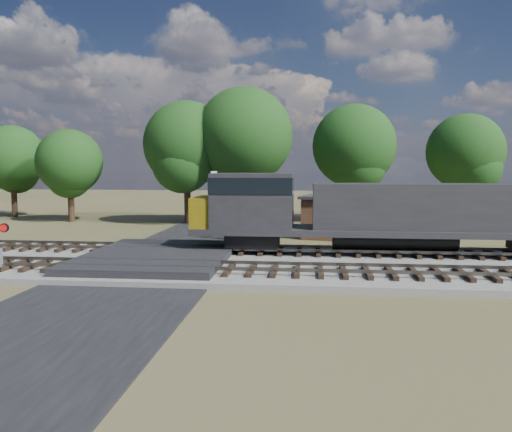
# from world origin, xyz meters

# --- Properties ---
(ground) EXTENTS (160.00, 160.00, 0.00)m
(ground) POSITION_xyz_m (0.00, 0.00, 0.00)
(ground) COLOR #464625
(ground) RESTS_ON ground
(ballast_bed) EXTENTS (140.00, 10.00, 0.30)m
(ballast_bed) POSITION_xyz_m (10.00, 0.50, 0.15)
(ballast_bed) COLOR gray
(ballast_bed) RESTS_ON ground
(road) EXTENTS (7.00, 60.00, 0.08)m
(road) POSITION_xyz_m (0.00, 0.00, 0.04)
(road) COLOR black
(road) RESTS_ON ground
(crossing_panel) EXTENTS (7.00, 9.00, 0.62)m
(crossing_panel) POSITION_xyz_m (0.00, 0.50, 0.32)
(crossing_panel) COLOR #262628
(crossing_panel) RESTS_ON ground
(track_near) EXTENTS (140.00, 2.60, 0.33)m
(track_near) POSITION_xyz_m (3.12, -2.00, 0.41)
(track_near) COLOR black
(track_near) RESTS_ON ballast_bed
(track_far) EXTENTS (140.00, 2.60, 0.33)m
(track_far) POSITION_xyz_m (3.12, 3.00, 0.41)
(track_far) COLOR black
(track_far) RESTS_ON ballast_bed
(crossing_signal_far) EXTENTS (1.81, 0.39, 4.48)m
(crossing_signal_far) POSITION_xyz_m (2.91, 8.63, 1.86)
(crossing_signal_far) COLOR silver
(crossing_signal_far) RESTS_ON ground
(equipment_shed) EXTENTS (5.16, 5.16, 2.94)m
(equipment_shed) POSITION_xyz_m (9.32, 11.28, 1.49)
(equipment_shed) COLOR #4D2C21
(equipment_shed) RESTS_ON ground
(treeline) EXTENTS (84.91, 12.03, 11.72)m
(treeline) POSITION_xyz_m (5.36, 20.95, 6.66)
(treeline) COLOR black
(treeline) RESTS_ON ground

